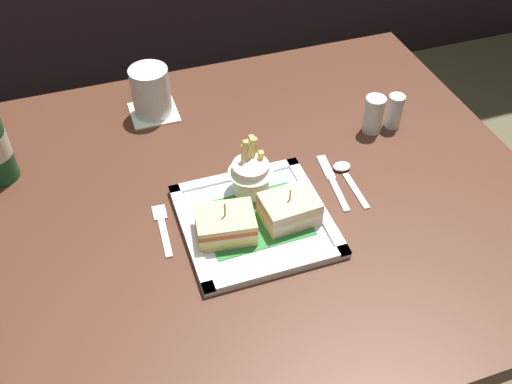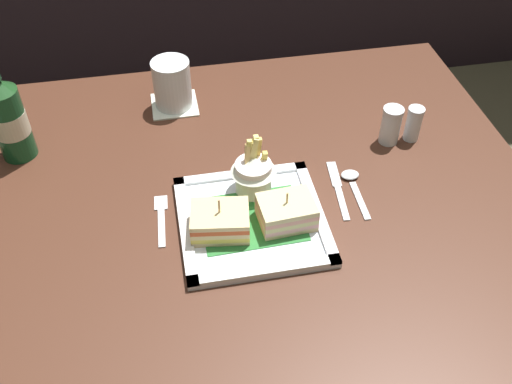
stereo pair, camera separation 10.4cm
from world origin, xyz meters
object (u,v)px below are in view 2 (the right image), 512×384
fork (161,217)px  knife (338,187)px  beer_bottle (8,117)px  spoon (353,181)px  salt_shaker (390,127)px  sandwich_half_left (220,222)px  pepper_shaker (413,125)px  dining_table (260,229)px  fries_cup (253,170)px  sandwich_half_right (286,212)px  square_plate (252,221)px  water_glass (172,87)px

fork → knife: bearing=2.6°
beer_bottle → spoon: size_ratio=1.83×
beer_bottle → salt_shaker: size_ratio=2.94×
knife → fork: bearing=-177.4°
sandwich_half_left → pepper_shaker: sandwich_half_left is taller
knife → salt_shaker: size_ratio=1.95×
sandwich_half_left → fork: (-0.10, 0.06, -0.03)m
sandwich_half_left → beer_bottle: beer_bottle is taller
salt_shaker → dining_table: bearing=-160.6°
fries_cup → pepper_shaker: (0.35, 0.10, -0.02)m
spoon → pepper_shaker: 0.20m
sandwich_half_right → fork: (-0.22, 0.06, -0.03)m
fork → sandwich_half_right: bearing=-15.8°
square_plate → spoon: (0.21, 0.07, -0.00)m
square_plate → beer_bottle: 0.51m
knife → pepper_shaker: (0.19, 0.12, 0.03)m
fries_cup → knife: size_ratio=0.72×
spoon → pepper_shaker: bearing=34.2°
beer_bottle → water_glass: bearing=18.6°
dining_table → fries_cup: size_ratio=9.30×
sandwich_half_right → fries_cup: fries_cup is taller
fries_cup → water_glass: fries_cup is taller
water_glass → fork: (-0.05, -0.34, -0.05)m
square_plate → sandwich_half_left: size_ratio=2.35×
beer_bottle → square_plate: bearing=-33.0°
square_plate → salt_shaker: (0.32, 0.18, 0.03)m
salt_shaker → knife: bearing=-140.9°
square_plate → fork: (-0.16, 0.04, -0.00)m
sandwich_half_left → sandwich_half_right: 0.12m
beer_bottle → salt_shaker: 0.75m
water_glass → salt_shaker: bearing=-26.2°
water_glass → spoon: water_glass is taller
pepper_shaker → square_plate: bearing=-154.6°
fries_cup → salt_shaker: size_ratio=1.40×
fries_cup → water_glass: size_ratio=1.07×
spoon → fries_cup: bearing=176.8°
beer_bottle → knife: bearing=-19.8°
dining_table → sandwich_half_left: size_ratio=9.73×
pepper_shaker → salt_shaker: bearing=180.0°
fries_cup → knife: 0.17m
knife → pepper_shaker: pepper_shaker is taller
sandwich_half_right → water_glass: 0.43m
sandwich_half_right → pepper_shaker: size_ratio=1.32×
fork → spoon: spoon is taller
dining_table → square_plate: bearing=-111.8°
salt_shaker → sandwich_half_left: bearing=-153.0°
sandwich_half_left → knife: bearing=18.0°
dining_table → fries_cup: (-0.01, 0.00, 0.16)m
dining_table → fork: (-0.19, -0.03, 0.10)m
dining_table → square_plate: (-0.03, -0.07, 0.11)m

